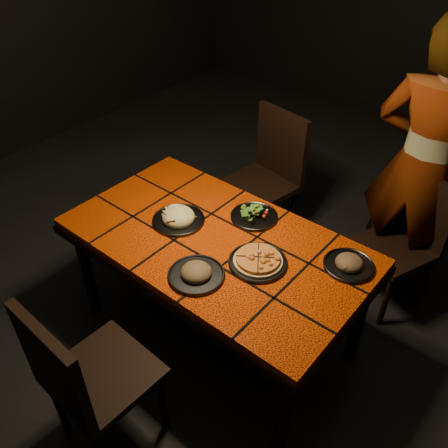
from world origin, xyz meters
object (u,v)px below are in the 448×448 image
Objects in this scene: chair_near at (84,377)px; diner at (422,168)px; dining_table at (216,250)px; chair_far_left at (269,171)px; plate_pizza at (258,261)px; plate_pasta at (178,218)px; chair_far_right at (407,234)px.

chair_near is 2.16m from diner.
dining_table is 1.67× the size of chair_near.
chair_far_left is 1.20m from plate_pizza.
plate_pasta is (-0.27, 0.89, 0.22)m from chair_near.
chair_far_right reaches higher than plate_pizza.
plate_pasta is (0.09, -1.00, 0.21)m from chair_far_left.
chair_far_left is 1.03m from chair_far_right.
plate_pasta is (-0.54, -0.01, 0.01)m from plate_pizza.
chair_far_left is at bearing 8.95° from diner.
chair_far_right is 2.62× the size of plate_pizza.
plate_pizza is (-0.40, -1.01, 0.26)m from chair_far_right.
dining_table is at bearing 61.21° from diner.
plate_pizza is at bearing -47.72° from chair_far_left.
plate_pasta is (-0.87, -1.16, -0.12)m from diner.
chair_far_right is at bearing 47.28° from plate_pasta.
chair_near is at bearing -73.10° from plate_pasta.
chair_far_right reaches higher than plate_pasta.
dining_table is at bearing -60.71° from chair_far_left.
plate_pizza reaches higher than dining_table.
chair_far_left reaches higher than plate_pasta.
chair_far_left is (-0.35, 0.98, -0.11)m from dining_table.
chair_far_left is at bearing -158.51° from chair_far_right.
chair_far_right is 3.09× the size of plate_pasta.
diner is at bearing 133.77° from chair_far_right.
plate_pasta is at bearing 52.71° from diner.
diner reaches higher than chair_far_right.
diner is 1.46m from plate_pasta.
chair_far_left is at bearing 95.29° from plate_pasta.
diner reaches higher than chair_far_left.
diner is 6.17× the size of plate_pasta.
chair_far_right is 1.40m from plate_pasta.
chair_far_left is 1.10× the size of chair_far_right.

